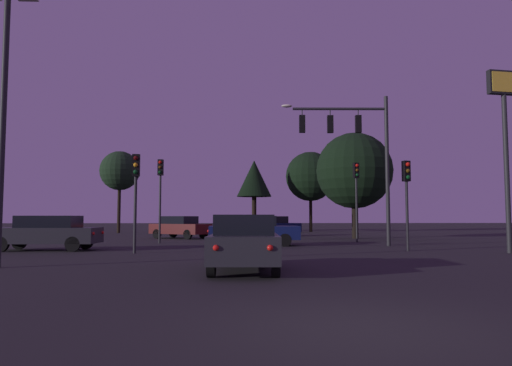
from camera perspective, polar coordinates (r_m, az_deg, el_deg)
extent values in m
plane|color=black|center=(30.80, 0.29, -6.87)|extent=(168.00, 168.00, 0.00)
cylinder|color=#232326|center=(24.88, 15.65, 1.49)|extent=(0.20, 0.20, 7.68)
cylinder|color=#232326|center=(24.85, 10.09, 8.85)|extent=(4.82, 0.37, 0.14)
ellipsoid|color=#F4EACC|center=(24.55, 3.77, 9.32)|extent=(0.56, 0.28, 0.16)
cylinder|color=#232326|center=(25.00, 12.29, 8.40)|extent=(0.05, 0.05, 0.34)
cube|color=black|center=(24.88, 12.31, 7.01)|extent=(0.31, 0.25, 0.90)
sphere|color=red|center=(25.07, 12.23, 7.57)|extent=(0.18, 0.18, 0.18)
sphere|color=#56380C|center=(25.01, 12.24, 6.95)|extent=(0.18, 0.18, 0.18)
sphere|color=#0C4219|center=(24.96, 12.25, 6.32)|extent=(0.18, 0.18, 0.18)
cylinder|color=#232326|center=(24.73, 8.98, 8.49)|extent=(0.05, 0.05, 0.35)
cube|color=black|center=(24.60, 9.00, 7.06)|extent=(0.31, 0.25, 0.90)
sphere|color=red|center=(24.80, 8.94, 7.64)|extent=(0.18, 0.18, 0.18)
sphere|color=#56380C|center=(24.74, 8.95, 7.00)|extent=(0.18, 0.18, 0.18)
sphere|color=#0C4219|center=(24.69, 8.96, 6.36)|extent=(0.18, 0.18, 0.18)
cylinder|color=#232326|center=(24.55, 5.61, 8.57)|extent=(0.05, 0.05, 0.34)
cube|color=black|center=(24.42, 5.62, 7.15)|extent=(0.31, 0.25, 0.90)
sphere|color=red|center=(24.61, 5.59, 7.72)|extent=(0.18, 0.18, 0.18)
sphere|color=#56380C|center=(24.56, 5.59, 7.08)|extent=(0.18, 0.18, 0.18)
sphere|color=#0C4219|center=(24.50, 5.60, 6.44)|extent=(0.18, 0.18, 0.18)
cylinder|color=#232326|center=(28.23, 12.11, -3.21)|extent=(0.12, 0.12, 3.76)
cube|color=black|center=(28.36, 12.04, 1.51)|extent=(0.35, 0.30, 0.90)
sphere|color=red|center=(28.26, 12.17, 2.10)|extent=(0.18, 0.18, 0.18)
sphere|color=#56380C|center=(28.23, 12.17, 1.54)|extent=(0.18, 0.18, 0.18)
sphere|color=#0C4219|center=(28.21, 12.18, 0.97)|extent=(0.18, 0.18, 0.18)
cylinder|color=#232326|center=(26.88, -11.58, -3.13)|extent=(0.12, 0.12, 3.80)
cube|color=black|center=(27.03, -11.51, 1.86)|extent=(0.32, 0.26, 0.90)
sphere|color=red|center=(26.92, -11.56, 2.49)|extent=(0.18, 0.18, 0.18)
sphere|color=#56380C|center=(26.89, -11.57, 1.89)|extent=(0.18, 0.18, 0.18)
sphere|color=#0C4219|center=(26.86, -11.58, 1.30)|extent=(0.18, 0.18, 0.18)
cylinder|color=#232326|center=(19.64, -14.46, -3.74)|extent=(0.12, 0.12, 3.12)
cube|color=black|center=(19.75, -14.35, 2.10)|extent=(0.32, 0.26, 0.90)
sphere|color=#4C0A0A|center=(19.65, -14.39, 2.95)|extent=(0.18, 0.18, 0.18)
sphere|color=#F9A319|center=(19.62, -14.40, 2.14)|extent=(0.18, 0.18, 0.18)
sphere|color=#0C4219|center=(19.59, -14.42, 1.33)|extent=(0.18, 0.18, 0.18)
cylinder|color=#232326|center=(21.38, 17.88, -3.83)|extent=(0.12, 0.12, 3.01)
cube|color=black|center=(21.47, 17.76, 1.39)|extent=(0.35, 0.30, 0.90)
sphere|color=red|center=(21.39, 17.96, 2.17)|extent=(0.18, 0.18, 0.18)
sphere|color=#56380C|center=(21.36, 17.97, 1.42)|extent=(0.18, 0.18, 0.18)
sphere|color=#0C4219|center=(21.33, 17.99, 0.67)|extent=(0.18, 0.18, 0.18)
cube|color=#232328|center=(12.89, -1.40, -7.71)|extent=(1.95, 4.27, 0.68)
cube|color=black|center=(12.72, -1.40, -5.05)|extent=(1.61, 2.33, 0.52)
cylinder|color=black|center=(14.33, -4.46, -8.70)|extent=(0.23, 0.65, 0.64)
cylinder|color=black|center=(14.30, 1.87, -8.72)|extent=(0.23, 0.65, 0.64)
cylinder|color=black|center=(11.58, -5.45, -9.78)|extent=(0.23, 0.65, 0.64)
cylinder|color=black|center=(11.55, 2.41, -9.81)|extent=(0.23, 0.65, 0.64)
sphere|color=red|center=(10.81, -4.90, -7.85)|extent=(0.14, 0.14, 0.14)
sphere|color=red|center=(10.79, 1.71, -7.87)|extent=(0.14, 0.14, 0.14)
cube|color=#232328|center=(22.68, -24.19, -5.81)|extent=(4.62, 1.94, 0.68)
cube|color=black|center=(22.61, -23.80, -4.31)|extent=(2.52, 1.62, 0.52)
cylinder|color=black|center=(22.63, -28.54, -6.54)|extent=(0.65, 0.22, 0.64)
cylinder|color=black|center=(24.03, -26.79, -6.43)|extent=(0.65, 0.22, 0.64)
cylinder|color=black|center=(21.40, -21.33, -6.92)|extent=(0.65, 0.22, 0.64)
cylinder|color=black|center=(22.89, -19.94, -6.76)|extent=(0.65, 0.22, 0.64)
sphere|color=red|center=(21.28, -19.15, -5.81)|extent=(0.14, 0.14, 0.14)
sphere|color=red|center=(22.47, -18.15, -5.73)|extent=(0.14, 0.14, 0.14)
cube|color=#0F1947|center=(24.20, -0.24, -6.05)|extent=(4.58, 1.84, 0.68)
cube|color=black|center=(24.18, -0.60, -4.63)|extent=(2.47, 1.58, 0.52)
cylinder|color=black|center=(25.13, 3.14, -6.75)|extent=(0.64, 0.20, 0.64)
cylinder|color=black|center=(23.52, 3.55, -6.92)|extent=(0.64, 0.20, 0.64)
cylinder|color=black|center=(25.01, -3.80, -6.76)|extent=(0.64, 0.20, 0.64)
cylinder|color=black|center=(23.39, -3.88, -6.94)|extent=(0.64, 0.20, 0.64)
sphere|color=red|center=(24.85, -5.63, -5.75)|extent=(0.14, 0.14, 0.14)
sphere|color=red|center=(23.57, -5.79, -5.83)|extent=(0.14, 0.14, 0.14)
cube|color=#4C0F0F|center=(32.67, -9.18, -5.51)|extent=(4.42, 3.83, 0.68)
cube|color=black|center=(32.76, -9.37, -4.45)|extent=(2.72, 2.55, 0.52)
cylinder|color=black|center=(32.46, -6.42, -6.14)|extent=(0.64, 0.53, 0.64)
cylinder|color=black|center=(31.18, -8.27, -6.21)|extent=(0.64, 0.53, 0.64)
cylinder|color=black|center=(34.18, -10.02, -6.00)|extent=(0.64, 0.53, 0.64)
cylinder|color=black|center=(32.97, -11.92, -6.05)|extent=(0.64, 0.53, 0.64)
sphere|color=red|center=(34.51, -11.09, -5.24)|extent=(0.14, 0.14, 0.14)
sphere|color=red|center=(33.57, -12.58, -5.25)|extent=(0.14, 0.14, 0.14)
cube|color=#0F1947|center=(35.96, 1.94, -5.43)|extent=(4.62, 3.53, 0.68)
cube|color=black|center=(35.87, 1.73, -4.47)|extent=(2.76, 2.42, 0.52)
cylinder|color=black|center=(37.40, 3.14, -5.90)|extent=(0.66, 0.47, 0.64)
cylinder|color=black|center=(36.06, 4.53, -5.95)|extent=(0.66, 0.47, 0.64)
cylinder|color=black|center=(35.95, -0.66, -5.97)|extent=(0.66, 0.47, 0.64)
cylinder|color=black|center=(34.56, 0.64, -6.05)|extent=(0.66, 0.47, 0.64)
sphere|color=red|center=(35.44, -1.57, -5.29)|extent=(0.14, 0.14, 0.14)
sphere|color=red|center=(34.33, -0.57, -5.32)|extent=(0.14, 0.14, 0.14)
cylinder|color=#232326|center=(15.75, -28.39, 5.91)|extent=(0.18, 0.18, 8.15)
cylinder|color=#232326|center=(21.87, 28.14, 1.10)|extent=(0.20, 0.20, 6.55)
cube|color=black|center=(22.50, 27.81, 10.71)|extent=(1.42, 0.44, 1.00)
cube|color=yellow|center=(22.40, 28.03, 10.78)|extent=(1.22, 0.19, 0.84)
cylinder|color=black|center=(43.85, -0.23, -3.86)|extent=(0.42, 0.42, 3.37)
cone|color=black|center=(44.00, -0.23, 0.56)|extent=(3.26, 3.26, 3.42)
cylinder|color=black|center=(32.78, 11.93, -4.15)|extent=(0.44, 0.44, 2.82)
sphere|color=black|center=(32.93, 11.84, 1.49)|extent=(5.21, 5.21, 5.21)
cylinder|color=black|center=(45.12, -16.29, -3.00)|extent=(0.30, 0.30, 4.48)
sphere|color=black|center=(45.32, -16.20, 1.44)|extent=(3.63, 3.63, 3.63)
cylinder|color=black|center=(46.79, 6.66, -3.61)|extent=(0.31, 0.31, 3.77)
sphere|color=black|center=(46.96, 6.62, 0.80)|extent=(4.91, 4.91, 4.91)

